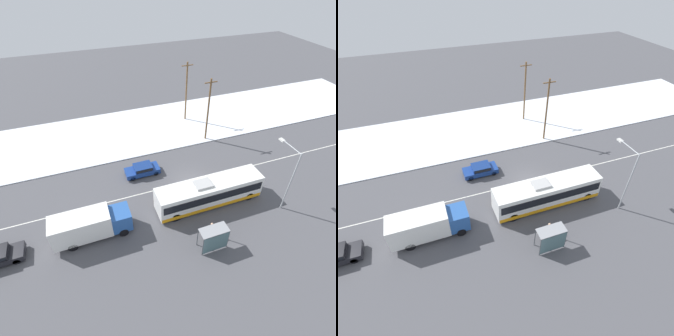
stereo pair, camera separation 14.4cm
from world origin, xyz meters
The scene contains 11 objects.
ground_plane centered at (0.00, 0.00, 0.00)m, with size 120.00×120.00×0.00m, color #4C4C51.
snow_lot centered at (0.00, 13.57, 0.06)m, with size 80.00×13.45×0.12m.
lane_marking_center centered at (0.00, 0.00, 0.00)m, with size 60.00×0.12×0.00m.
city_bus centered at (0.41, -3.76, 1.53)m, with size 11.63×2.57×3.14m.
box_truck centered at (-12.07, -3.86, 1.65)m, with size 7.33×2.30×2.98m.
sedan_car centered at (-4.99, 3.32, 0.73)m, with size 4.19×1.80×1.31m.
pedestrian_at_stop centered at (-1.29, -7.70, 1.06)m, with size 0.62×0.28×1.73m.
bus_shelter centered at (-1.78, -9.12, 1.67)m, with size 2.61×1.20×2.40m.
streetlamp centered at (7.42, -6.52, 4.65)m, with size 0.36×3.03×7.26m.
utility_pole_roadside centered at (5.77, 7.74, 4.70)m, with size 1.80×0.24×9.03m.
utility_pole_snowlot centered at (5.26, 14.14, 4.80)m, with size 1.80×0.24×9.21m.
Camera 1 is at (-10.50, -20.84, 21.32)m, focal length 28.00 mm.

